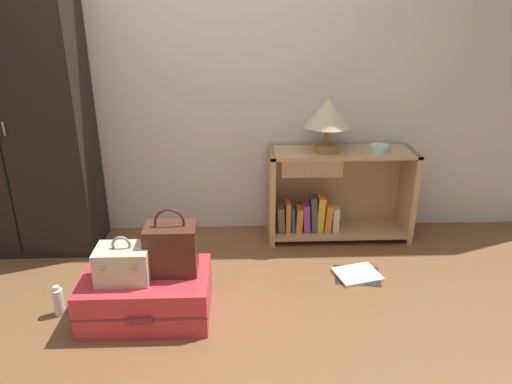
% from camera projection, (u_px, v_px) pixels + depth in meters
% --- Properties ---
extents(ground_plane, '(9.00, 9.00, 0.00)m').
position_uv_depth(ground_plane, '(199.00, 347.00, 2.50)').
color(ground_plane, brown).
extents(back_wall, '(6.40, 0.10, 2.60)m').
position_uv_depth(back_wall, '(206.00, 62.00, 3.41)').
color(back_wall, beige).
rests_on(back_wall, ground_plane).
extents(wardrobe, '(1.00, 0.47, 1.90)m').
position_uv_depth(wardrobe, '(12.00, 120.00, 3.22)').
color(wardrobe, black).
rests_on(wardrobe, ground_plane).
extents(bookshelf, '(1.08, 0.36, 0.69)m').
position_uv_depth(bookshelf, '(333.00, 195.00, 3.58)').
color(bookshelf, tan).
rests_on(bookshelf, ground_plane).
extents(table_lamp, '(0.33, 0.33, 0.39)m').
position_uv_depth(table_lamp, '(328.00, 115.00, 3.32)').
color(table_lamp, olive).
rests_on(table_lamp, bookshelf).
extents(bowl, '(0.14, 0.14, 0.05)m').
position_uv_depth(bowl, '(379.00, 149.00, 3.40)').
color(bowl, silver).
rests_on(bowl, bookshelf).
extents(suitcase_large, '(0.73, 0.50, 0.26)m').
position_uv_depth(suitcase_large, '(147.00, 295.00, 2.72)').
color(suitcase_large, '#D1333D').
rests_on(suitcase_large, ground_plane).
extents(train_case, '(0.29, 0.21, 0.27)m').
position_uv_depth(train_case, '(123.00, 263.00, 2.59)').
color(train_case, beige).
rests_on(train_case, suitcase_large).
extents(handbag, '(0.29, 0.20, 0.39)m').
position_uv_depth(handbag, '(171.00, 248.00, 2.66)').
color(handbag, '#472319').
rests_on(handbag, suitcase_large).
extents(bottle, '(0.06, 0.06, 0.19)m').
position_uv_depth(bottle, '(59.00, 301.00, 2.73)').
color(bottle, white).
rests_on(bottle, ground_plane).
extents(open_book_on_floor, '(0.33, 0.29, 0.02)m').
position_uv_depth(open_book_on_floor, '(357.00, 275.00, 3.15)').
color(open_book_on_floor, white).
rests_on(open_book_on_floor, ground_plane).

